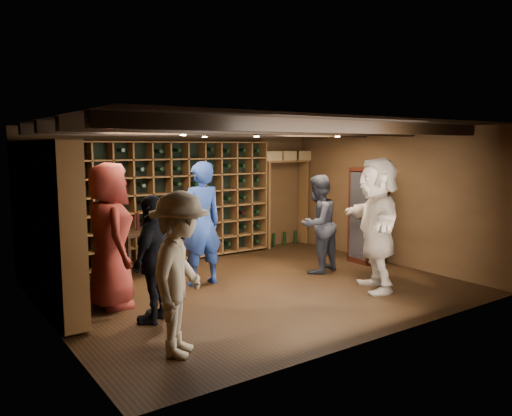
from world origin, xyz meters
TOP-DOWN VIEW (x-y plane):
  - ground at (0.00, 0.00)m, footprint 6.00×6.00m
  - room_shell at (0.00, 0.05)m, footprint 6.00×6.00m
  - wine_rack_back at (-0.52, 2.33)m, footprint 4.65×0.30m
  - wine_rack_left at (-2.83, 0.82)m, footprint 0.30×2.65m
  - crate_shelf at (2.41, 2.32)m, footprint 1.20×0.32m
  - display_cabinet at (2.71, 0.20)m, footprint 0.55×0.50m
  - man_blue_shirt at (-0.60, 0.62)m, footprint 0.71×0.47m
  - man_grey_suit at (1.43, 0.17)m, footprint 0.96×0.83m
  - guest_red_floral at (-2.14, 0.36)m, footprint 0.72×1.02m
  - guest_woman_black at (-1.88, -0.51)m, footprint 0.96×0.90m
  - guest_khaki at (-2.06, -1.60)m, footprint 1.23×1.26m
  - guest_beige at (1.45, -1.13)m, footprint 1.48×1.91m
  - tasting_table at (-1.20, 1.59)m, footprint 1.17×0.87m

SIDE VIEW (x-z plane):
  - ground at x=0.00m, z-range 0.00..0.00m
  - tasting_table at x=-1.20m, z-range 0.17..1.25m
  - guest_woman_black at x=-1.88m, z-range 0.00..1.59m
  - man_grey_suit at x=1.43m, z-range 0.00..1.69m
  - display_cabinet at x=2.71m, z-range -0.02..1.73m
  - guest_khaki at x=-2.06m, z-range 0.00..1.73m
  - man_blue_shirt at x=-0.60m, z-range 0.00..1.95m
  - guest_red_floral at x=-2.14m, z-range 0.00..1.97m
  - guest_beige at x=1.45m, z-range 0.00..2.02m
  - wine_rack_back at x=-0.52m, z-range 0.05..2.25m
  - wine_rack_left at x=-2.83m, z-range 0.05..2.25m
  - crate_shelf at x=2.41m, z-range 0.54..2.60m
  - room_shell at x=0.00m, z-range -0.58..5.42m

